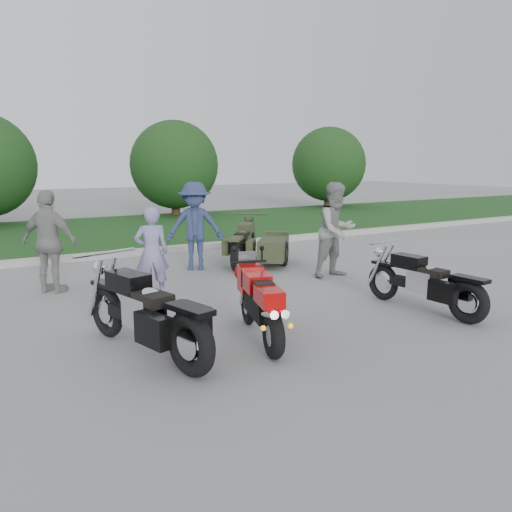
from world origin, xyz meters
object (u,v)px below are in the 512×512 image
person_stripe (152,253)px  person_grey (337,230)px  person_denim (195,226)px  cruiser_right (428,285)px  person_back (50,242)px  cruiser_left (150,317)px  sportbike_red (260,302)px  cruiser_sidecar (261,247)px

person_stripe → person_grey: person_grey is taller
person_grey → person_denim: 3.03m
cruiser_right → person_stripe: size_ratio=1.40×
person_denim → person_back: person_denim is taller
cruiser_right → person_grey: bearing=77.9°
person_back → person_denim: bearing=-124.2°
cruiser_left → person_stripe: 2.76m
person_grey → person_back: size_ratio=1.04×
cruiser_left → person_grey: bearing=10.5°
person_grey → person_back: person_grey is taller
sportbike_red → person_stripe: 2.85m
sportbike_red → cruiser_right: bearing=11.7°
cruiser_sidecar → person_stripe: (-3.01, -1.40, 0.37)m
cruiser_left → person_stripe: (0.90, 2.59, 0.29)m
cruiser_sidecar → person_grey: (0.75, -1.74, 0.54)m
sportbike_red → person_grey: person_grey is taller
cruiser_left → cruiser_sidecar: cruiser_left is taller
cruiser_left → person_denim: 5.01m
cruiser_right → cruiser_sidecar: 4.42m
cruiser_right → person_stripe: (-3.42, 3.00, 0.35)m
cruiser_right → person_grey: person_grey is taller
cruiser_left → person_stripe: person_stripe is taller
person_stripe → person_denim: person_denim is taller
cruiser_right → cruiser_sidecar: bearing=90.4°
cruiser_right → person_denim: (-1.87, 4.75, 0.52)m
sportbike_red → cruiser_right: size_ratio=0.84×
sportbike_red → person_back: person_back is taller
cruiser_right → person_denim: person_denim is taller
person_grey → person_denim: size_ratio=1.01×
person_grey → person_stripe: bearing=171.3°
person_grey → cruiser_right: bearing=-100.7°
sportbike_red → person_grey: (3.24, 2.45, 0.44)m
cruiser_sidecar → person_denim: bearing=-154.2°
person_back → person_grey: bearing=-150.8°
cruiser_left → person_grey: size_ratio=1.29×
sportbike_red → person_denim: (1.04, 4.54, 0.42)m
cruiser_right → cruiser_sidecar: (-0.41, 4.40, -0.01)m
sportbike_red → person_back: size_ratio=1.00×
cruiser_sidecar → person_stripe: 3.34m
cruiser_sidecar → person_stripe: bearing=-115.9°
sportbike_red → cruiser_left: bearing=-172.0°
person_grey → person_back: 5.44m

